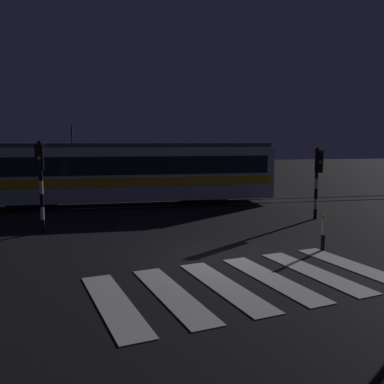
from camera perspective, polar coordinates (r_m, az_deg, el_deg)
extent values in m
plane|color=black|center=(12.23, 4.30, -8.98)|extent=(120.00, 120.00, 0.00)
cube|color=#59595E|center=(21.73, -3.00, -1.90)|extent=(80.00, 0.12, 0.03)
cube|color=#59595E|center=(23.14, -3.54, -1.36)|extent=(80.00, 0.12, 0.03)
cube|color=silver|center=(9.12, -10.64, -14.66)|extent=(1.46, 3.82, 0.02)
cube|color=silver|center=(9.48, -2.74, -13.71)|extent=(1.46, 3.82, 0.02)
cube|color=silver|center=(9.98, 4.41, -12.62)|extent=(1.46, 3.82, 0.02)
cube|color=silver|center=(10.63, 10.72, -11.50)|extent=(1.46, 3.82, 0.02)
cube|color=silver|center=(11.39, 16.21, -10.40)|extent=(1.46, 3.82, 0.02)
cube|color=silver|center=(12.23, 20.95, -9.37)|extent=(1.46, 3.82, 0.02)
cylinder|color=black|center=(18.92, 16.40, -2.87)|extent=(0.14, 0.14, 0.44)
cylinder|color=white|center=(18.85, 16.44, -1.55)|extent=(0.14, 0.14, 0.44)
cylinder|color=black|center=(18.79, 16.49, -0.23)|extent=(0.14, 0.14, 0.44)
cylinder|color=white|center=(18.75, 16.53, 1.10)|extent=(0.14, 0.14, 0.44)
cylinder|color=black|center=(18.71, 16.58, 2.44)|extent=(0.14, 0.14, 0.44)
cylinder|color=white|center=(18.68, 16.63, 3.78)|extent=(0.14, 0.14, 0.44)
cylinder|color=black|center=(18.67, 16.67, 5.12)|extent=(0.14, 0.14, 0.44)
cube|color=black|center=(18.53, 16.88, 3.92)|extent=(0.28, 0.20, 0.90)
sphere|color=black|center=(18.42, 17.08, 4.77)|extent=(0.14, 0.14, 0.14)
sphere|color=orange|center=(18.43, 17.05, 3.90)|extent=(0.14, 0.14, 0.14)
sphere|color=black|center=(18.45, 17.02, 3.04)|extent=(0.14, 0.14, 0.14)
cube|color=black|center=(18.51, 16.94, 5.44)|extent=(0.36, 0.24, 0.04)
cylinder|color=black|center=(16.38, -19.61, -4.42)|extent=(0.14, 0.14, 0.48)
cylinder|color=white|center=(16.29, -19.68, -2.76)|extent=(0.14, 0.14, 0.48)
cylinder|color=black|center=(16.22, -19.75, -1.09)|extent=(0.14, 0.14, 0.48)
cylinder|color=white|center=(16.17, -19.82, 0.59)|extent=(0.14, 0.14, 0.48)
cylinder|color=black|center=(16.12, -19.89, 2.28)|extent=(0.14, 0.14, 0.48)
cylinder|color=white|center=(16.09, -19.96, 3.98)|extent=(0.14, 0.14, 0.48)
cylinder|color=black|center=(16.08, -20.03, 5.69)|extent=(0.14, 0.14, 0.48)
cube|color=black|center=(15.92, -20.06, 4.38)|extent=(0.28, 0.20, 0.90)
sphere|color=black|center=(15.80, -20.16, 5.38)|extent=(0.14, 0.14, 0.14)
sphere|color=orange|center=(15.81, -20.11, 4.36)|extent=(0.14, 0.14, 0.14)
sphere|color=black|center=(15.83, -20.07, 3.35)|extent=(0.14, 0.14, 0.14)
cube|color=black|center=(15.91, -20.13, 6.14)|extent=(0.36, 0.24, 0.04)
cube|color=silver|center=(22.02, -9.65, 2.54)|extent=(15.89, 2.50, 2.70)
cube|color=yellow|center=(20.78, -9.49, 1.32)|extent=(15.57, 0.04, 0.44)
cube|color=yellow|center=(23.31, -9.76, 1.92)|extent=(15.57, 0.04, 0.44)
cube|color=black|center=(20.73, -9.53, 3.53)|extent=(15.09, 0.03, 0.90)
cube|color=#4C4C51|center=(21.96, -9.73, 6.32)|extent=(15.57, 2.30, 0.20)
cylinder|color=#262628|center=(22.00, -16.02, 7.46)|extent=(0.08, 0.08, 1.00)
cube|color=black|center=(22.77, 1.48, -1.08)|extent=(2.20, 2.00, 0.35)
cube|color=black|center=(22.45, -20.78, -1.65)|extent=(2.20, 2.00, 0.35)
sphere|color=#F9F2CC|center=(23.74, 10.04, 1.88)|extent=(0.24, 0.24, 0.24)
cylinder|color=black|center=(13.56, 17.35, -6.60)|extent=(0.12, 0.12, 0.50)
cylinder|color=white|center=(13.46, 17.43, -4.52)|extent=(0.12, 0.12, 0.50)
sphere|color=yellow|center=(13.40, 17.47, -3.27)|extent=(0.12, 0.12, 0.12)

